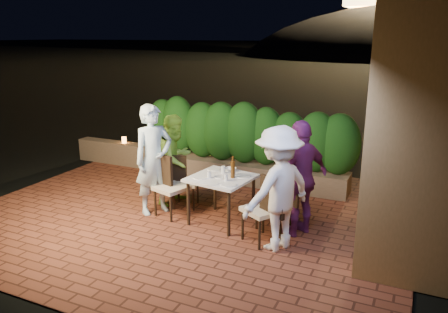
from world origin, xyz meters
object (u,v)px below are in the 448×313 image
Objects in this scene: chair_right_back at (274,199)px; diner_blue at (154,160)px; parapet_lamp at (124,140)px; chair_left_front at (171,186)px; chair_left_back at (186,181)px; diner_white at (278,189)px; beer_bottle at (233,167)px; diner_green at (176,159)px; chair_right_front at (262,208)px; dining_table at (221,200)px; bowl at (230,169)px; diner_purple at (301,178)px.

diner_blue is (-2.00, -0.18, 0.42)m from chair_right_back.
diner_blue is 12.95× the size of parapet_lamp.
diner_blue is (-0.32, 0.02, 0.41)m from chair_left_front.
diner_white is at bearing -38.99° from chair_left_back.
beer_bottle is at bearing -32.93° from chair_left_back.
chair_right_back is 0.56× the size of diner_white.
chair_left_front is 0.55× the size of diner_blue.
diner_green reaches higher than chair_left_back.
diner_green reaches higher than chair_right_back.
diner_white reaches higher than chair_right_back.
chair_right_front is at bearing -67.86° from diner_blue.
diner_green reaches higher than dining_table.
bowl reaches higher than parapet_lamp.
chair_right_back is at bearing -129.23° from diner_white.
diner_purple is (0.15, 0.59, -0.01)m from diner_white.
parapet_lamp is (-3.53, 1.93, -0.35)m from beer_bottle.
chair_right_front is at bearing -41.51° from bowl.
chair_right_back is (1.68, 0.20, -0.01)m from chair_left_front.
diner_blue is 2.40m from diner_purple.
dining_table is at bearing -84.79° from diner_white.
chair_left_back is 0.50× the size of diner_blue.
dining_table is at bearing -38.03° from chair_left_back.
chair_right_back is 0.57× the size of diner_purple.
chair_left_back is at bearing 7.30° from chair_right_front.
beer_bottle is 0.22× the size of diner_green.
diner_blue is 0.56m from diner_green.
beer_bottle is 1.12m from chair_left_front.
dining_table is at bearing -105.33° from diner_green.
diner_white reaches higher than chair_right_front.
chair_right_front is (1.64, -0.70, 0.05)m from chair_left_back.
chair_left_front is 1.97m from diner_white.
diner_white is at bearing -105.76° from diner_green.
beer_bottle is 1.87× the size of bowl.
diner_white is 5.04m from parapet_lamp.
chair_right_front is 1.04× the size of chair_right_back.
diner_purple is at bearing 5.30° from beer_bottle.
dining_table is 1.31m from diner_purple.
chair_left_front is 0.58× the size of diner_white.
diner_purple is (2.06, 0.23, 0.36)m from chair_left_front.
beer_bottle is at bearing -101.20° from diner_green.
dining_table is 0.90m from chair_left_back.
bowl is 1.00m from chair_left_front.
diner_purple reaches higher than beer_bottle.
chair_right_back is 0.53m from diner_purple.
chair_left_back is 0.43m from diner_green.
chair_left_front is at bearing -172.59° from beer_bottle.
beer_bottle is 0.34× the size of chair_right_front.
chair_right_front is (0.62, -0.40, -0.42)m from beer_bottle.
dining_table is 0.52m from bowl.
chair_right_back is at bearing 5.90° from beer_bottle.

